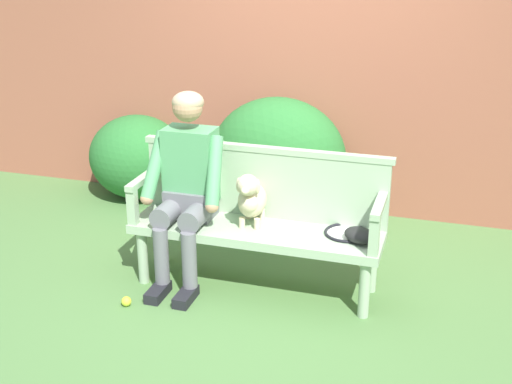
# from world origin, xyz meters

# --- Properties ---
(ground_plane) EXTENTS (40.00, 40.00, 0.00)m
(ground_plane) POSITION_xyz_m (0.00, 0.00, 0.00)
(ground_plane) COLOR #4C753D
(brick_garden_fence) EXTENTS (8.00, 0.30, 2.07)m
(brick_garden_fence) POSITION_xyz_m (0.00, 1.66, 1.03)
(brick_garden_fence) COLOR #9E5642
(brick_garden_fence) RESTS_ON ground
(hedge_bush_mid_left) EXTENTS (0.88, 0.80, 0.76)m
(hedge_bush_mid_left) POSITION_xyz_m (-1.52, 1.30, 0.38)
(hedge_bush_mid_left) COLOR #286B2D
(hedge_bush_mid_left) RESTS_ON ground
(hedge_bush_far_left) EXTENTS (1.14, 0.89, 1.03)m
(hedge_bush_far_left) POSITION_xyz_m (-0.19, 1.25, 0.51)
(hedge_bush_far_left) COLOR #286B2D
(hedge_bush_far_left) RESTS_ON ground
(garden_bench) EXTENTS (1.68, 0.46, 0.44)m
(garden_bench) POSITION_xyz_m (0.00, 0.00, 0.38)
(garden_bench) COLOR #9EB793
(garden_bench) RESTS_ON ground
(bench_backrest) EXTENTS (1.72, 0.06, 0.50)m
(bench_backrest) POSITION_xyz_m (0.00, 0.20, 0.70)
(bench_backrest) COLOR #9EB793
(bench_backrest) RESTS_ON garden_bench
(bench_armrest_left_end) EXTENTS (0.06, 0.46, 0.28)m
(bench_armrest_left_end) POSITION_xyz_m (-0.80, -0.08, 0.64)
(bench_armrest_left_end) COLOR #9EB793
(bench_armrest_left_end) RESTS_ON garden_bench
(bench_armrest_right_end) EXTENTS (0.06, 0.46, 0.28)m
(bench_armrest_right_end) POSITION_xyz_m (0.80, -0.08, 0.64)
(bench_armrest_right_end) COLOR #9EB793
(bench_armrest_right_end) RESTS_ON garden_bench
(person_seated) EXTENTS (0.56, 0.63, 1.31)m
(person_seated) POSITION_xyz_m (-0.48, -0.01, 0.72)
(person_seated) COLOR black
(person_seated) RESTS_ON ground
(dog_on_bench) EXTENTS (0.21, 0.40, 0.39)m
(dog_on_bench) POSITION_xyz_m (-0.04, 0.02, 0.64)
(dog_on_bench) COLOR beige
(dog_on_bench) RESTS_ON garden_bench
(tennis_racket) EXTENTS (0.33, 0.58, 0.03)m
(tennis_racket) POSITION_xyz_m (0.59, 0.09, 0.45)
(tennis_racket) COLOR black
(tennis_racket) RESTS_ON garden_bench
(baseball_glove) EXTENTS (0.28, 0.27, 0.09)m
(baseball_glove) POSITION_xyz_m (0.69, -0.02, 0.49)
(baseball_glove) COLOR black
(baseball_glove) RESTS_ON garden_bench
(tennis_ball) EXTENTS (0.07, 0.07, 0.07)m
(tennis_ball) POSITION_xyz_m (-0.73, -0.50, 0.03)
(tennis_ball) COLOR #CCDB33
(tennis_ball) RESTS_ON ground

